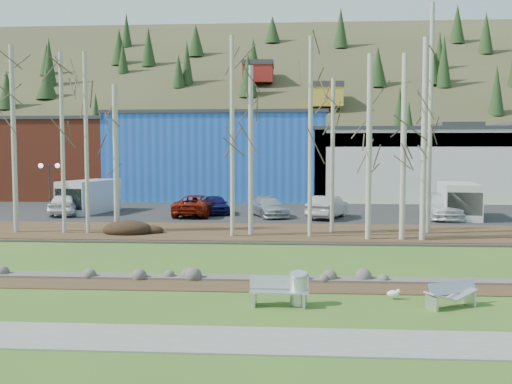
# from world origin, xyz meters

# --- Properties ---
(ground) EXTENTS (200.00, 200.00, 0.00)m
(ground) POSITION_xyz_m (0.00, 0.00, 0.00)
(ground) COLOR #35571F
(ground) RESTS_ON ground
(footpath) EXTENTS (80.00, 2.00, 0.04)m
(footpath) POSITION_xyz_m (0.00, -3.50, 0.02)
(footpath) COLOR slate
(footpath) RESTS_ON ground
(dirt_strip) EXTENTS (80.00, 1.80, 0.03)m
(dirt_strip) POSITION_xyz_m (0.00, 2.10, 0.01)
(dirt_strip) COLOR #382616
(dirt_strip) RESTS_ON ground
(near_bank_rocks) EXTENTS (80.00, 0.80, 0.50)m
(near_bank_rocks) POSITION_xyz_m (0.00, 3.10, 0.00)
(near_bank_rocks) COLOR #47423D
(near_bank_rocks) RESTS_ON ground
(river) EXTENTS (80.00, 8.00, 0.90)m
(river) POSITION_xyz_m (0.00, 7.20, 0.00)
(river) COLOR #121E31
(river) RESTS_ON ground
(far_bank_rocks) EXTENTS (80.00, 0.80, 0.46)m
(far_bank_rocks) POSITION_xyz_m (0.00, 11.30, 0.00)
(far_bank_rocks) COLOR #47423D
(far_bank_rocks) RESTS_ON ground
(far_bank) EXTENTS (80.00, 7.00, 0.15)m
(far_bank) POSITION_xyz_m (0.00, 14.50, 0.07)
(far_bank) COLOR #382616
(far_bank) RESTS_ON ground
(parking_lot) EXTENTS (80.00, 14.00, 0.14)m
(parking_lot) POSITION_xyz_m (0.00, 25.00, 0.07)
(parking_lot) COLOR black
(parking_lot) RESTS_ON ground
(building_brick) EXTENTS (16.32, 12.24, 7.80)m
(building_brick) POSITION_xyz_m (-24.00, 39.00, 3.91)
(building_brick) COLOR maroon
(building_brick) RESTS_ON ground
(building_blue) EXTENTS (20.40, 12.24, 8.30)m
(building_blue) POSITION_xyz_m (-6.00, 39.00, 4.16)
(building_blue) COLOR #1B51AB
(building_blue) RESTS_ON ground
(building_white) EXTENTS (18.36, 12.24, 6.80)m
(building_white) POSITION_xyz_m (12.00, 38.98, 3.41)
(building_white) COLOR silver
(building_white) RESTS_ON ground
(hillside) EXTENTS (160.00, 72.00, 35.00)m
(hillside) POSITION_xyz_m (0.00, 84.00, 17.50)
(hillside) COLOR #302D1B
(hillside) RESTS_ON ground
(bench_intact) EXTENTS (1.77, 0.61, 0.88)m
(bench_intact) POSITION_xyz_m (0.82, -0.30, 0.44)
(bench_intact) COLOR silver
(bench_intact) RESTS_ON ground
(bench_damaged) EXTENTS (1.70, 1.19, 0.73)m
(bench_damaged) POSITION_xyz_m (5.86, -0.08, 0.37)
(bench_damaged) COLOR silver
(bench_damaged) RESTS_ON ground
(litter_bin) EXTENTS (0.66, 0.66, 0.90)m
(litter_bin) POSITION_xyz_m (1.39, -0.18, 0.45)
(litter_bin) COLOR silver
(litter_bin) RESTS_ON ground
(seagull) EXTENTS (0.45, 0.21, 0.32)m
(seagull) POSITION_xyz_m (4.32, 0.69, 0.18)
(seagull) COLOR gold
(seagull) RESTS_ON ground
(dirt_mound) EXTENTS (2.67, 1.88, 0.52)m
(dirt_mound) POSITION_xyz_m (-7.77, 13.23, 0.41)
(dirt_mound) COLOR black
(dirt_mound) RESTS_ON far_bank
(birch_0) EXTENTS (0.26, 0.26, 10.17)m
(birch_0) POSITION_xyz_m (-14.04, 13.34, 5.24)
(birch_0) COLOR beige
(birch_0) RESTS_ON far_bank
(birch_1) EXTENTS (0.22, 0.22, 9.74)m
(birch_1) POSITION_xyz_m (-9.96, 13.25, 5.02)
(birch_1) COLOR beige
(birch_1) RESTS_ON far_bank
(birch_2) EXTENTS (0.30, 0.30, 8.09)m
(birch_2) POSITION_xyz_m (-8.63, 14.15, 4.20)
(birch_2) COLOR beige
(birch_2) RESTS_ON far_bank
(birch_3) EXTENTS (0.23, 0.23, 10.39)m
(birch_3) POSITION_xyz_m (-1.98, 12.68, 5.35)
(birch_3) COLOR beige
(birch_3) RESTS_ON far_bank
(birch_4) EXTENTS (0.26, 0.26, 8.93)m
(birch_4) POSITION_xyz_m (-1.06, 13.30, 4.62)
(birch_4) COLOR beige
(birch_4) RESTS_ON far_bank
(birch_5) EXTENTS (0.22, 0.22, 8.40)m
(birch_5) POSITION_xyz_m (3.34, 14.57, 4.35)
(birch_5) COLOR beige
(birch_5) RESTS_ON far_bank
(birch_6) EXTENTS (0.22, 0.22, 10.31)m
(birch_6) POSITION_xyz_m (2.07, 12.79, 5.31)
(birch_6) COLOR beige
(birch_6) RESTS_ON far_bank
(birch_7) EXTENTS (0.28, 0.28, 10.02)m
(birch_7) POSITION_xyz_m (7.66, 11.94, 5.16)
(birch_7) COLOR beige
(birch_7) RESTS_ON far_bank
(birch_8) EXTENTS (0.28, 0.28, 9.28)m
(birch_8) POSITION_xyz_m (4.99, 12.10, 4.79)
(birch_8) COLOR beige
(birch_8) RESTS_ON far_bank
(birch_9) EXTENTS (0.24, 0.24, 12.33)m
(birch_9) POSITION_xyz_m (8.54, 14.50, 6.32)
(birch_9) COLOR beige
(birch_9) RESTS_ON far_bank
(birch_10) EXTENTS (0.22, 0.22, 9.74)m
(birch_10) POSITION_xyz_m (-11.28, 13.25, 5.02)
(birch_10) COLOR beige
(birch_10) RESTS_ON far_bank
(birch_11) EXTENTS (0.28, 0.28, 9.28)m
(birch_11) POSITION_xyz_m (6.69, 12.10, 4.79)
(birch_11) COLOR beige
(birch_11) RESTS_ON far_bank
(street_lamp) EXTENTS (1.31, 0.74, 3.65)m
(street_lamp) POSITION_xyz_m (-15.43, 20.90, 3.01)
(street_lamp) COLOR #262628
(street_lamp) RESTS_ON parking_lot
(car_0) EXTENTS (2.53, 4.86, 1.58)m
(car_0) POSITION_xyz_m (-14.70, 22.06, 0.93)
(car_0) COLOR white
(car_0) RESTS_ON parking_lot
(car_1) EXTENTS (2.78, 5.40, 1.46)m
(car_1) POSITION_xyz_m (-5.50, 22.06, 0.87)
(car_1) COLOR maroon
(car_1) RESTS_ON parking_lot
(car_2) EXTENTS (3.36, 4.92, 1.32)m
(car_2) POSITION_xyz_m (-0.51, 21.88, 0.80)
(car_2) COLOR #9FA3A8
(car_2) RESTS_ON parking_lot
(car_3) EXTENTS (2.75, 4.19, 1.33)m
(car_3) POSITION_xyz_m (-4.37, 23.41, 0.80)
(car_3) COLOR #101148
(car_3) RESTS_ON parking_lot
(car_4) EXTENTS (3.15, 4.84, 1.51)m
(car_4) POSITION_xyz_m (3.49, 21.22, 0.89)
(car_4) COLOR #A5A5A7
(car_4) RESTS_ON parking_lot
(car_5) EXTENTS (2.38, 5.55, 1.59)m
(car_5) POSITION_xyz_m (11.06, 21.64, 0.94)
(car_5) COLOR silver
(car_5) RESTS_ON parking_lot
(van_white) EXTENTS (2.92, 5.59, 2.34)m
(van_white) POSITION_xyz_m (12.23, 21.75, 1.31)
(van_white) COLOR silver
(van_white) RESTS_ON parking_lot
(van_grey) EXTENTS (3.30, 5.72, 2.35)m
(van_grey) POSITION_xyz_m (-13.74, 23.51, 1.32)
(van_grey) COLOR silver
(van_grey) RESTS_ON parking_lot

